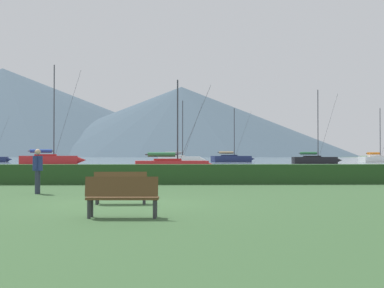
{
  "coord_description": "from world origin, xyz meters",
  "views": [
    {
      "loc": [
        1.43,
        -16.44,
        1.46
      ],
      "look_at": [
        3.84,
        59.09,
        2.85
      ],
      "focal_mm": 52.34,
      "sensor_mm": 36.0,
      "label": 1
    }
  ],
  "objects_px": {
    "sailboat_slip_0": "(173,165)",
    "sailboat_slip_6": "(315,159)",
    "sailboat_slip_11": "(378,159)",
    "park_bench_near_path": "(122,195)",
    "person_seated_viewer": "(38,167)",
    "sailboat_slip_3": "(180,159)",
    "park_bench_under_tree": "(121,186)",
    "sailboat_slip_8": "(50,159)",
    "sailboat_slip_1": "(232,158)"
  },
  "relations": [
    {
      "from": "sailboat_slip_11",
      "to": "park_bench_under_tree",
      "type": "relative_size",
      "value": 6.41
    },
    {
      "from": "sailboat_slip_0",
      "to": "sailboat_slip_6",
      "type": "relative_size",
      "value": 0.66
    },
    {
      "from": "sailboat_slip_6",
      "to": "park_bench_under_tree",
      "type": "height_order",
      "value": "sailboat_slip_6"
    },
    {
      "from": "sailboat_slip_3",
      "to": "sailboat_slip_6",
      "type": "bearing_deg",
      "value": -19.06
    },
    {
      "from": "sailboat_slip_6",
      "to": "person_seated_viewer",
      "type": "bearing_deg",
      "value": -112.61
    },
    {
      "from": "sailboat_slip_11",
      "to": "sailboat_slip_6",
      "type": "bearing_deg",
      "value": -151.74
    },
    {
      "from": "person_seated_viewer",
      "to": "sailboat_slip_8",
      "type": "bearing_deg",
      "value": 105.61
    },
    {
      "from": "sailboat_slip_6",
      "to": "person_seated_viewer",
      "type": "xyz_separation_m",
      "value": [
        -26.82,
        -64.93,
        0.31
      ]
    },
    {
      "from": "sailboat_slip_0",
      "to": "sailboat_slip_1",
      "type": "distance_m",
      "value": 59.74
    },
    {
      "from": "sailboat_slip_6",
      "to": "park_bench_under_tree",
      "type": "bearing_deg",
      "value": -108.76
    },
    {
      "from": "sailboat_slip_11",
      "to": "park_bench_near_path",
      "type": "distance_m",
      "value": 95.29
    },
    {
      "from": "sailboat_slip_3",
      "to": "person_seated_viewer",
      "type": "distance_m",
      "value": 71.84
    },
    {
      "from": "park_bench_near_path",
      "to": "park_bench_under_tree",
      "type": "relative_size",
      "value": 1.08
    },
    {
      "from": "person_seated_viewer",
      "to": "sailboat_slip_0",
      "type": "bearing_deg",
      "value": 82.47
    },
    {
      "from": "sailboat_slip_1",
      "to": "park_bench_near_path",
      "type": "height_order",
      "value": "sailboat_slip_1"
    },
    {
      "from": "park_bench_under_tree",
      "to": "person_seated_viewer",
      "type": "bearing_deg",
      "value": 125.89
    },
    {
      "from": "sailboat_slip_11",
      "to": "park_bench_under_tree",
      "type": "height_order",
      "value": "sailboat_slip_11"
    },
    {
      "from": "sailboat_slip_1",
      "to": "person_seated_viewer",
      "type": "distance_m",
      "value": 85.21
    },
    {
      "from": "sailboat_slip_0",
      "to": "park_bench_under_tree",
      "type": "xyz_separation_m",
      "value": [
        -1.43,
        -29.45,
        -0.03
      ]
    },
    {
      "from": "park_bench_near_path",
      "to": "park_bench_under_tree",
      "type": "height_order",
      "value": "same"
    },
    {
      "from": "sailboat_slip_6",
      "to": "sailboat_slip_11",
      "type": "relative_size",
      "value": 1.16
    },
    {
      "from": "sailboat_slip_11",
      "to": "person_seated_viewer",
      "type": "bearing_deg",
      "value": -133.16
    },
    {
      "from": "sailboat_slip_0",
      "to": "sailboat_slip_6",
      "type": "bearing_deg",
      "value": 56.38
    },
    {
      "from": "sailboat_slip_1",
      "to": "sailboat_slip_8",
      "type": "xyz_separation_m",
      "value": [
        -28.42,
        -24.71,
        0.09
      ]
    },
    {
      "from": "sailboat_slip_3",
      "to": "park_bench_near_path",
      "type": "relative_size",
      "value": 6.22
    },
    {
      "from": "sailboat_slip_6",
      "to": "park_bench_under_tree",
      "type": "distance_m",
      "value": 73.21
    },
    {
      "from": "sailboat_slip_6",
      "to": "park_bench_near_path",
      "type": "bearing_deg",
      "value": -107.65
    },
    {
      "from": "sailboat_slip_3",
      "to": "sailboat_slip_1",
      "type": "bearing_deg",
      "value": 49.47
    },
    {
      "from": "sailboat_slip_1",
      "to": "person_seated_viewer",
      "type": "relative_size",
      "value": 6.13
    },
    {
      "from": "sailboat_slip_3",
      "to": "park_bench_under_tree",
      "type": "bearing_deg",
      "value": -93.22
    },
    {
      "from": "sailboat_slip_6",
      "to": "park_bench_under_tree",
      "type": "relative_size",
      "value": 7.45
    },
    {
      "from": "sailboat_slip_1",
      "to": "sailboat_slip_6",
      "type": "relative_size",
      "value": 0.88
    },
    {
      "from": "sailboat_slip_1",
      "to": "sailboat_slip_11",
      "type": "distance_m",
      "value": 26.52
    },
    {
      "from": "sailboat_slip_3",
      "to": "person_seated_viewer",
      "type": "bearing_deg",
      "value": -96.11
    },
    {
      "from": "sailboat_slip_1",
      "to": "person_seated_viewer",
      "type": "xyz_separation_m",
      "value": [
        -15.83,
        -83.72,
        0.27
      ]
    },
    {
      "from": "sailboat_slip_8",
      "to": "park_bench_near_path",
      "type": "xyz_separation_m",
      "value": [
        16.44,
        -67.01,
        -0.26
      ]
    },
    {
      "from": "sailboat_slip_6",
      "to": "sailboat_slip_8",
      "type": "xyz_separation_m",
      "value": [
        -39.4,
        -5.92,
        0.13
      ]
    },
    {
      "from": "park_bench_under_tree",
      "to": "sailboat_slip_6",
      "type": "bearing_deg",
      "value": 69.31
    },
    {
      "from": "park_bench_near_path",
      "to": "sailboat_slip_6",
      "type": "bearing_deg",
      "value": 74.6
    },
    {
      "from": "sailboat_slip_0",
      "to": "person_seated_viewer",
      "type": "height_order",
      "value": "sailboat_slip_0"
    },
    {
      "from": "sailboat_slip_3",
      "to": "park_bench_under_tree",
      "type": "relative_size",
      "value": 6.72
    },
    {
      "from": "park_bench_near_path",
      "to": "sailboat_slip_0",
      "type": "bearing_deg",
      "value": 90.26
    },
    {
      "from": "sailboat_slip_8",
      "to": "park_bench_under_tree",
      "type": "xyz_separation_m",
      "value": [
        16.06,
        -63.47,
        -0.26
      ]
    },
    {
      "from": "sailboat_slip_3",
      "to": "sailboat_slip_11",
      "type": "height_order",
      "value": "sailboat_slip_3"
    },
    {
      "from": "sailboat_slip_3",
      "to": "sailboat_slip_8",
      "type": "xyz_separation_m",
      "value": [
        -18.54,
        -12.58,
        0.12
      ]
    },
    {
      "from": "sailboat_slip_0",
      "to": "sailboat_slip_1",
      "type": "bearing_deg",
      "value": 74.59
    },
    {
      "from": "sailboat_slip_1",
      "to": "park_bench_near_path",
      "type": "xyz_separation_m",
      "value": [
        -11.98,
        -91.71,
        -0.17
      ]
    },
    {
      "from": "sailboat_slip_8",
      "to": "park_bench_near_path",
      "type": "distance_m",
      "value": 68.99
    },
    {
      "from": "sailboat_slip_1",
      "to": "sailboat_slip_3",
      "type": "xyz_separation_m",
      "value": [
        -9.88,
        -12.13,
        -0.03
      ]
    },
    {
      "from": "sailboat_slip_11",
      "to": "park_bench_near_path",
      "type": "xyz_separation_m",
      "value": [
        -38.13,
        -87.33,
        -0.11
      ]
    }
  ]
}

